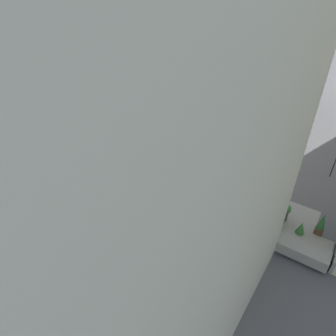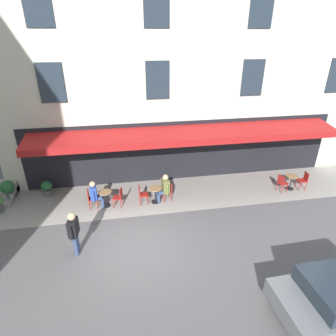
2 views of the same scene
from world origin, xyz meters
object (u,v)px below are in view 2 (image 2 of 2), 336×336
Objects in this scene: cafe_table_mid_terrace at (105,197)px; cafe_chair_red_corner_left at (119,196)px; walking_pedestrian_in_black at (74,231)px; cafe_chair_red_facing_street at (142,193)px; cafe_chair_red_corner_right at (91,197)px; seated_patron_in_blue at (95,194)px; cafe_chair_red_kerbside at (304,179)px; cafe_chair_red_near_door at (168,190)px; cafe_chair_red_under_awning at (282,182)px; seated_companion_in_olive at (164,187)px; cafe_table_streetside at (291,180)px; cafe_table_near_entrance at (155,193)px; potted_plant_by_steps at (47,187)px; potted_plant_under_sign at (8,189)px.

cafe_chair_red_corner_left is at bearing 167.10° from cafe_table_mid_terrace.
cafe_chair_red_facing_street is at bearing -132.31° from walking_pedestrian_in_black.
cafe_chair_red_corner_right is 0.27m from seated_patron_in_blue.
seated_patron_in_blue is (10.22, -0.07, 0.16)m from cafe_chair_red_kerbside.
cafe_chair_red_near_door is at bearing -179.59° from cafe_table_mid_terrace.
seated_patron_in_blue is (8.98, -0.15, 0.16)m from cafe_chair_red_under_awning.
seated_companion_in_olive is (7.11, -0.09, 0.18)m from cafe_chair_red_kerbside.
cafe_table_mid_terrace is at bearing -107.73° from walking_pedestrian_in_black.
walking_pedestrian_in_black is at bearing 14.70° from cafe_chair_red_kerbside.
cafe_chair_red_facing_street is 1.21× the size of cafe_table_streetside.
cafe_table_near_entrance is at bearing 8.04° from seated_companion_in_olive.
cafe_table_streetside is at bearing -179.90° from seated_patron_in_blue.
walking_pedestrian_in_black reaches higher than potted_plant_by_steps.
cafe_chair_red_under_awning is at bearing -163.94° from walking_pedestrian_in_black.
cafe_chair_red_near_door is 5.67m from cafe_chair_red_under_awning.
walking_pedestrian_in_black is at bearing 41.54° from cafe_table_near_entrance.
cafe_chair_red_under_awning is at bearing 179.04° from seated_patron_in_blue.
cafe_table_mid_terrace is at bearing -176.28° from cafe_chair_red_corner_right.
cafe_table_streetside is (-7.53, -0.07, -0.06)m from cafe_chair_red_facing_street.
cafe_chair_red_corner_left is 1.21× the size of cafe_table_streetside.
cafe_chair_red_near_door and cafe_chair_red_under_awning have the same top height.
potted_plant_by_steps is at bearing -31.55° from seated_patron_in_blue.
seated_companion_in_olive is (-3.10, -0.02, 0.01)m from seated_patron_in_blue.
cafe_chair_red_facing_street is 1.00× the size of cafe_chair_red_corner_left.
cafe_chair_red_near_door is 1.21× the size of cafe_table_mid_terrace.
cafe_table_mid_terrace is 3.19m from potted_plant_by_steps.
cafe_table_mid_terrace is 0.63m from cafe_chair_red_corner_left.
potted_plant_by_steps is (4.48, -1.54, -0.12)m from cafe_chair_red_facing_street.
cafe_chair_red_near_door is at bearing -0.96° from cafe_chair_red_kerbside.
walking_pedestrian_in_black is at bearing 72.27° from cafe_table_mid_terrace.
cafe_chair_red_corner_right is at bearing -95.98° from walking_pedestrian_in_black.
cafe_chair_red_kerbside reaches higher than cafe_table_near_entrance.
seated_companion_in_olive is (-2.69, 0.01, 0.23)m from cafe_table_mid_terrace.
cafe_table_near_entrance is 1.00× the size of cafe_table_streetside.
cafe_chair_red_facing_street is at bearing 167.20° from potted_plant_under_sign.
cafe_chair_red_facing_street is at bearing -0.81° from cafe_chair_red_under_awning.
cafe_chair_red_facing_street is (0.63, 0.01, 0.06)m from cafe_table_near_entrance.
cafe_table_mid_terrace is (2.90, 0.02, -0.06)m from cafe_chair_red_near_door.
cafe_chair_red_kerbside is (-7.52, 0.03, 0.06)m from cafe_table_near_entrance.
cafe_chair_red_kerbside is (-9.80, 0.10, 0.06)m from cafe_table_mid_terrace.
potted_plant_by_steps reaches higher than cafe_table_mid_terrace.
potted_plant_by_steps is at bearing -175.49° from potted_plant_under_sign.
cafe_chair_red_under_awning is at bearing 173.46° from potted_plant_under_sign.
cafe_chair_red_under_awning is 0.66× the size of seated_companion_in_olive.
cafe_chair_red_kerbside reaches higher than cafe_table_mid_terrace.
cafe_chair_red_corner_right is at bearing -0.52° from cafe_table_near_entrance.
cafe_table_near_entrance is 0.44× the size of walking_pedestrian_in_black.
cafe_chair_red_corner_right is (2.28, -0.04, 0.00)m from cafe_chair_red_facing_street.
seated_patron_in_blue is (2.69, -0.04, 0.22)m from cafe_table_near_entrance.
cafe_table_mid_terrace is (2.28, -0.07, 0.00)m from cafe_table_near_entrance.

